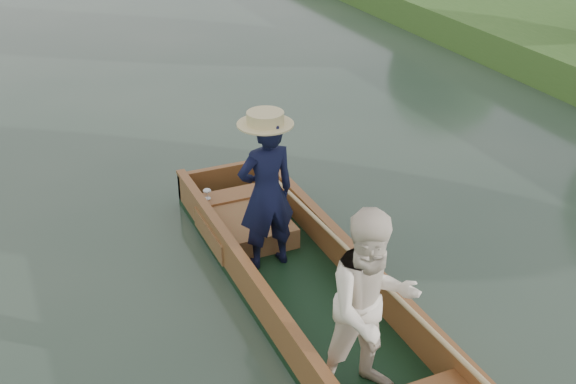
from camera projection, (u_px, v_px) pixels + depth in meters
name	position (u px, v px, depth m)	size (l,w,h in m)	color
ground	(314.00, 311.00, 6.61)	(120.00, 120.00, 0.00)	#283D30
punt	(315.00, 272.00, 6.23)	(1.13, 5.00, 1.66)	black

